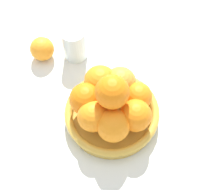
{
  "coord_description": "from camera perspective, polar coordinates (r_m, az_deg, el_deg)",
  "views": [
    {
      "loc": [
        -0.37,
        0.02,
        0.73
      ],
      "look_at": [
        0.0,
        0.0,
        0.11
      ],
      "focal_mm": 50.0,
      "sensor_mm": 36.0,
      "label": 1
    }
  ],
  "objects": [
    {
      "name": "orange_pile",
      "position": [
        0.74,
        -0.15,
        -0.93
      ],
      "size": [
        0.2,
        0.2,
        0.14
      ],
      "color": "orange",
      "rests_on": "fruit_bowl"
    },
    {
      "name": "fruit_bowl",
      "position": [
        0.8,
        0.0,
        -3.42
      ],
      "size": [
        0.24,
        0.24,
        0.04
      ],
      "color": "gold",
      "rests_on": "ground_plane"
    },
    {
      "name": "ground_plane",
      "position": [
        0.82,
        0.0,
        -4.11
      ],
      "size": [
        4.0,
        4.0,
        0.0
      ],
      "primitive_type": "plane",
      "color": "silver"
    },
    {
      "name": "stray_orange",
      "position": [
        0.92,
        -12.66,
        8.24
      ],
      "size": [
        0.07,
        0.07,
        0.07
      ],
      "primitive_type": "sphere",
      "color": "orange",
      "rests_on": "ground_plane"
    },
    {
      "name": "drinking_glass",
      "position": [
        0.9,
        -6.89,
        9.25
      ],
      "size": [
        0.07,
        0.07,
        0.1
      ],
      "primitive_type": "cylinder",
      "color": "silver",
      "rests_on": "ground_plane"
    }
  ]
}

